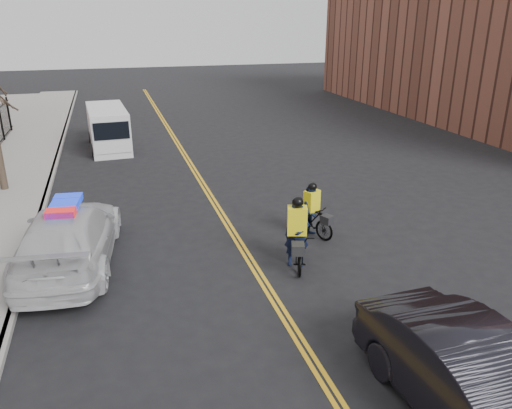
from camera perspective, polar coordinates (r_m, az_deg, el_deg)
The scene contains 10 objects.
ground at distance 12.76m, azimuth 1.41°, elevation -9.74°, with size 120.00×120.00×0.00m, color black.
center_line_left at distance 19.83m, azimuth -5.90°, elevation 1.62°, with size 0.10×60.00×0.01m, color gold.
center_line_right at distance 19.86m, azimuth -5.45°, elevation 1.67°, with size 0.10×60.00×0.01m, color gold.
curb at distance 19.70m, azimuth -23.06°, elevation 0.09°, with size 0.20×60.00×0.15m, color gray.
building_across at distance 38.16m, azimuth 26.56°, elevation 17.26°, with size 12.00×30.00×11.00m, color brown.
police_cruiser at distance 14.52m, azimuth -20.58°, elevation -3.46°, with size 3.01×6.01×1.84m.
dark_sedan at distance 9.36m, azimuth 23.92°, elevation -18.44°, with size 1.75×5.02×1.65m, color black.
cargo_van at distance 26.99m, azimuth -16.52°, elevation 8.27°, with size 2.16×5.09×2.09m.
cyclist_near at distance 13.68m, azimuth 4.65°, elevation -4.28°, with size 1.31×2.16×2.00m.
cyclist_far at distance 15.54m, azimuth 6.35°, elevation -1.22°, with size 1.22×1.76×1.75m.
Camera 1 is at (-3.42, -10.45, 6.48)m, focal length 35.00 mm.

